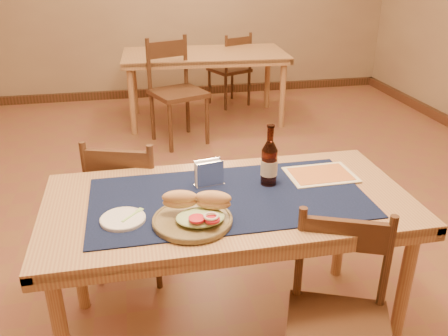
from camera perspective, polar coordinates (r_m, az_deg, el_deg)
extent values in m
cube|color=brown|center=(3.15, -2.57, -9.00)|extent=(6.00, 7.00, 0.02)
cylinder|color=#AC8651|center=(2.30, 20.70, -14.12)|extent=(0.06, 0.06, 0.71)
cylinder|color=#AC8651|center=(2.55, -17.36, -9.47)|extent=(0.06, 0.06, 0.71)
cylinder|color=#AC8651|center=(2.76, 13.97, -6.22)|extent=(0.06, 0.06, 0.71)
cube|color=#AC8651|center=(2.09, 0.55, -4.11)|extent=(1.60, 0.80, 0.04)
cube|color=#10183E|center=(2.08, 0.55, -3.56)|extent=(1.20, 0.60, 0.01)
cube|color=#4C2A1B|center=(6.30, -7.69, 9.02)|extent=(6.00, 0.06, 0.10)
cylinder|color=#AC8651|center=(4.90, -11.00, 7.92)|extent=(0.06, 0.06, 0.71)
cylinder|color=#AC8651|center=(5.06, 7.04, 8.73)|extent=(0.06, 0.06, 0.71)
cylinder|color=#AC8651|center=(5.57, -10.77, 9.97)|extent=(0.06, 0.06, 0.71)
cylinder|color=#AC8651|center=(5.72, 5.24, 10.67)|extent=(0.06, 0.06, 0.71)
cube|color=#AC8651|center=(5.17, -2.35, 13.50)|extent=(1.76, 0.96, 0.04)
cylinder|color=#4C2A1B|center=(2.95, -6.34, -6.55)|extent=(0.03, 0.03, 0.43)
cylinder|color=#4C2A1B|center=(3.04, -12.72, -6.02)|extent=(0.03, 0.03, 0.43)
cylinder|color=#4C2A1B|center=(2.67, -7.99, -10.35)|extent=(0.03, 0.03, 0.43)
cylinder|color=#4C2A1B|center=(2.77, -15.00, -9.61)|extent=(0.03, 0.03, 0.43)
cube|color=#4C2A1B|center=(2.74, -10.87, -4.26)|extent=(0.51, 0.51, 0.04)
cube|color=#4C2A1B|center=(2.44, -12.72, 0.58)|extent=(0.34, 0.14, 0.13)
cylinder|color=#4C2A1B|center=(2.44, -8.64, -2.07)|extent=(0.03, 0.03, 0.44)
cylinder|color=#4C2A1B|center=(2.55, -16.14, -1.59)|extent=(0.03, 0.03, 0.44)
cylinder|color=#4C2A1B|center=(2.21, 8.32, -19.39)|extent=(0.03, 0.03, 0.42)
cube|color=#4C2A1B|center=(1.95, 13.61, -18.69)|extent=(0.51, 0.51, 0.04)
cube|color=#4C2A1B|center=(1.90, 14.42, -7.81)|extent=(0.32, 0.15, 0.13)
cylinder|color=#4C2A1B|center=(1.95, 9.10, -10.23)|extent=(0.03, 0.03, 0.43)
cylinder|color=#4C2A1B|center=(1.98, 18.99, -10.83)|extent=(0.03, 0.03, 0.43)
cylinder|color=#4C2A1B|center=(4.42, -6.47, 4.88)|extent=(0.04, 0.04, 0.49)
cylinder|color=#4C2A1B|center=(4.59, -2.05, 5.80)|extent=(0.04, 0.04, 0.49)
cylinder|color=#4C2A1B|center=(4.76, -8.60, 6.22)|extent=(0.04, 0.04, 0.49)
cylinder|color=#4C2A1B|center=(4.92, -4.39, 7.05)|extent=(0.04, 0.04, 0.49)
cube|color=#4C2A1B|center=(4.60, -5.50, 8.94)|extent=(0.59, 0.59, 0.04)
cube|color=#4C2A1B|center=(4.69, -6.90, 14.01)|extent=(0.38, 0.17, 0.15)
cylinder|color=#4C2A1B|center=(4.64, -9.05, 12.10)|extent=(0.04, 0.04, 0.50)
cylinder|color=#4C2A1B|center=(4.80, -4.65, 12.76)|extent=(0.04, 0.04, 0.50)
cylinder|color=#4C2A1B|center=(6.09, 0.98, 10.30)|extent=(0.03, 0.03, 0.43)
cylinder|color=#4C2A1B|center=(5.90, -1.76, 9.81)|extent=(0.03, 0.03, 0.43)
cylinder|color=#4C2A1B|center=(5.83, 3.01, 9.59)|extent=(0.03, 0.03, 0.43)
cylinder|color=#4C2A1B|center=(5.63, 0.20, 9.07)|extent=(0.03, 0.03, 0.43)
cube|color=#4C2A1B|center=(5.81, 0.62, 11.76)|extent=(0.53, 0.53, 0.04)
cube|color=#4C2A1B|center=(5.60, 1.76, 14.76)|extent=(0.33, 0.16, 0.13)
cylinder|color=#4C2A1B|center=(5.72, 3.17, 13.79)|extent=(0.03, 0.03, 0.44)
cylinder|color=#4C2A1B|center=(5.52, 0.27, 13.41)|extent=(0.03, 0.03, 0.44)
cylinder|color=brown|center=(1.89, -3.81, -6.31)|extent=(0.32, 0.32, 0.02)
torus|color=brown|center=(1.89, -3.82, -6.13)|extent=(0.32, 0.32, 0.01)
ellipsoid|color=beige|center=(1.86, -2.87, -5.95)|extent=(0.19, 0.15, 0.03)
ellipsoid|color=tan|center=(1.90, -5.35, -3.81)|extent=(0.14, 0.08, 0.08)
ellipsoid|color=tan|center=(1.88, -1.29, -3.93)|extent=(0.15, 0.10, 0.08)
cylinder|color=red|center=(1.81, -3.29, -6.11)|extent=(0.06, 0.06, 0.01)
cylinder|color=red|center=(1.80, -1.42, -6.22)|extent=(0.06, 0.06, 0.01)
torus|color=silver|center=(1.80, -1.56, -5.82)|extent=(0.06, 0.06, 0.01)
cylinder|color=white|center=(1.94, -12.07, -6.04)|extent=(0.18, 0.18, 0.01)
torus|color=white|center=(1.94, -12.08, -5.91)|extent=(0.18, 0.18, 0.01)
cube|color=#A9E77F|center=(1.94, -11.25, -5.74)|extent=(0.07, 0.08, 0.00)
cube|color=#A9E77F|center=(1.98, -10.11, -4.98)|extent=(0.03, 0.03, 0.00)
cylinder|color=#3F150B|center=(2.17, 5.44, 0.09)|extent=(0.07, 0.07, 0.17)
cone|color=#3F150B|center=(2.13, 5.55, 2.68)|extent=(0.07, 0.07, 0.04)
cylinder|color=#3F150B|center=(2.11, 5.61, 4.08)|extent=(0.03, 0.03, 0.07)
cylinder|color=#3F150B|center=(2.09, 5.65, 5.05)|extent=(0.04, 0.04, 0.01)
cylinder|color=beige|center=(2.17, 5.44, 0.09)|extent=(0.08, 0.08, 0.07)
cube|color=silver|center=(2.18, -1.80, -1.96)|extent=(0.14, 0.07, 0.00)
cube|color=silver|center=(2.14, -1.63, -0.76)|extent=(0.12, 0.03, 0.12)
cube|color=silver|center=(2.18, -2.01, -0.31)|extent=(0.12, 0.03, 0.12)
cube|color=white|center=(2.16, -1.82, -0.65)|extent=(0.12, 0.05, 0.11)
cube|color=#427BD3|center=(2.14, -1.66, -0.58)|extent=(0.09, 0.02, 0.04)
cube|color=beige|center=(2.32, 11.55, -0.78)|extent=(0.32, 0.24, 0.00)
cube|color=#C66E33|center=(2.32, 11.55, -0.70)|extent=(0.28, 0.20, 0.00)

